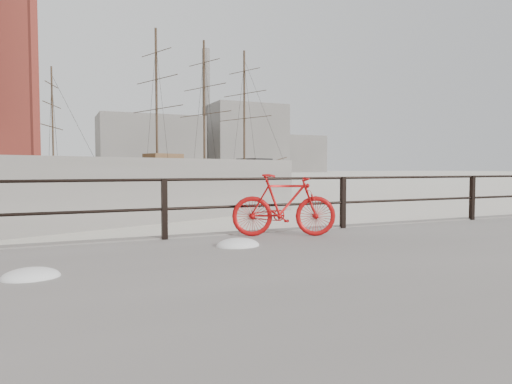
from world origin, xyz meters
name	(u,v)px	position (x,y,z in m)	size (l,w,h in m)	color
ground	(466,234)	(0.00, 0.00, 0.00)	(400.00, 400.00, 0.00)	white
guardrail	(472,198)	(0.00, -0.15, 0.85)	(28.00, 0.10, 1.00)	black
bicycle	(284,205)	(-5.05, -0.64, 0.88)	(1.77, 0.26, 1.07)	#AC0B0B
barque_black	(205,175)	(22.83, 91.84, 0.00)	(55.28, 18.09, 31.61)	black
schooner_mid	(16,177)	(-14.64, 82.86, 0.00)	(28.10, 11.89, 20.28)	silver
industrial_west	(150,145)	(20.00, 140.00, 9.00)	(32.00, 18.00, 18.00)	gray
industrial_mid	(245,139)	(55.00, 145.00, 12.00)	(26.00, 20.00, 24.00)	gray
industrial_east	(294,154)	(78.00, 150.00, 7.00)	(20.00, 16.00, 14.00)	gray
smokestack	(206,111)	(42.00, 150.00, 22.00)	(2.80, 2.80, 44.00)	gray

